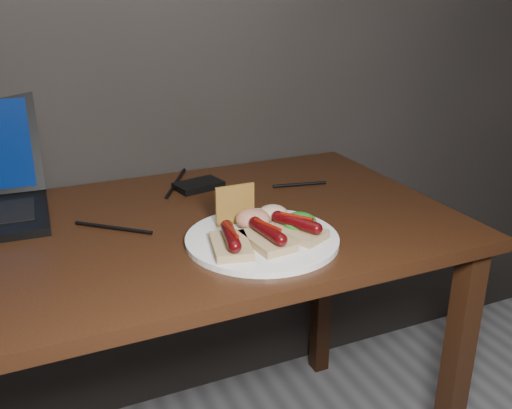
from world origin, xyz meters
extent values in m
cube|color=#351D0D|center=(0.00, 1.38, 0.73)|extent=(1.40, 0.70, 0.03)
cube|color=#351D0D|center=(0.65, 1.08, 0.36)|extent=(0.05, 0.05, 0.72)
cube|color=#351D0D|center=(0.65, 1.68, 0.36)|extent=(0.05, 0.05, 0.72)
cube|color=black|center=(0.21, 1.58, 0.76)|extent=(0.13, 0.10, 0.02)
cylinder|color=black|center=(-0.04, 1.41, 0.75)|extent=(0.14, 0.12, 0.01)
cylinder|color=black|center=(0.17, 1.63, 0.75)|extent=(0.11, 0.20, 0.01)
cylinder|color=black|center=(0.45, 1.49, 0.75)|extent=(0.14, 0.04, 0.01)
cylinder|color=white|center=(0.22, 1.22, 0.76)|extent=(0.31, 0.31, 0.01)
cube|color=tan|center=(0.15, 1.19, 0.77)|extent=(0.09, 0.13, 0.02)
cylinder|color=#4F0509|center=(0.15, 1.19, 0.79)|extent=(0.04, 0.10, 0.02)
sphere|color=#4F0509|center=(0.14, 1.15, 0.79)|extent=(0.03, 0.02, 0.02)
sphere|color=#4F0509|center=(0.16, 1.24, 0.79)|extent=(0.03, 0.02, 0.02)
cylinder|color=#620C04|center=(0.15, 1.19, 0.80)|extent=(0.01, 0.07, 0.01)
cube|color=tan|center=(0.22, 1.19, 0.77)|extent=(0.08, 0.12, 0.02)
cylinder|color=#4F0509|center=(0.22, 1.19, 0.79)|extent=(0.04, 0.10, 0.02)
sphere|color=#4F0509|center=(0.22, 1.14, 0.79)|extent=(0.03, 0.02, 0.02)
sphere|color=#4F0509|center=(0.21, 1.23, 0.79)|extent=(0.03, 0.02, 0.02)
cylinder|color=#620C04|center=(0.22, 1.19, 0.80)|extent=(0.03, 0.07, 0.01)
cube|color=tan|center=(0.29, 1.20, 0.77)|extent=(0.11, 0.13, 0.02)
cylinder|color=#4F0509|center=(0.29, 1.20, 0.79)|extent=(0.06, 0.10, 0.02)
sphere|color=#4F0509|center=(0.31, 1.16, 0.79)|extent=(0.03, 0.02, 0.02)
sphere|color=#4F0509|center=(0.27, 1.24, 0.79)|extent=(0.03, 0.02, 0.02)
cylinder|color=#620C04|center=(0.29, 1.20, 0.80)|extent=(0.05, 0.06, 0.01)
cube|color=#A67B2D|center=(0.20, 1.31, 0.80)|extent=(0.09, 0.01, 0.08)
ellipsoid|color=#125B17|center=(0.31, 1.22, 0.78)|extent=(0.07, 0.07, 0.04)
ellipsoid|color=#A31510|center=(0.23, 1.27, 0.78)|extent=(0.07, 0.07, 0.04)
ellipsoid|color=beige|center=(0.28, 1.28, 0.78)|extent=(0.06, 0.06, 0.04)
camera|label=1|loc=(-0.21, 0.28, 1.24)|focal=40.00mm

